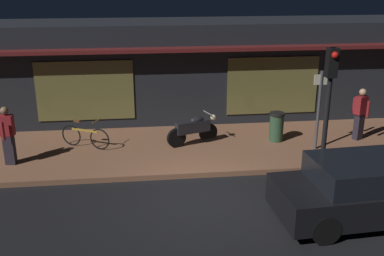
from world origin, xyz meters
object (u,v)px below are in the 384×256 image
person_photographer (8,134)px  traffic_light_pole (329,95)px  bicycle_parked (85,136)px  sign_post (319,106)px  person_bystander (360,113)px  parked_car_near (366,190)px  trash_bin (276,127)px  motorcycle (194,129)px

person_photographer → traffic_light_pole: size_ratio=0.46×
bicycle_parked → sign_post: 7.08m
person_bystander → parked_car_near: bearing=-114.1°
trash_bin → bicycle_parked: bearing=179.0°
person_bystander → parked_car_near: size_ratio=0.40×
bicycle_parked → sign_post: sign_post is taller
sign_post → trash_bin: (-0.99, 0.83, -0.89)m
person_bystander → motorcycle: bearing=178.0°
bicycle_parked → person_photographer: 2.28m
trash_bin → traffic_light_pole: size_ratio=0.26×
motorcycle → traffic_light_pole: size_ratio=0.46×
motorcycle → person_photographer: person_photographer is taller
motorcycle → person_bystander: 5.30m
sign_post → motorcycle: bearing=167.2°
parked_car_near → person_bystander: bearing=65.9°
motorcycle → bicycle_parked: size_ratio=1.09×
person_photographer → parked_car_near: person_photographer is taller
bicycle_parked → person_photographer: size_ratio=0.90×
traffic_light_pole → trash_bin: bearing=94.5°
motorcycle → sign_post: 3.82m
sign_post → person_bystander: bearing=21.2°
trash_bin → person_bystander: bearing=-4.0°
person_bystander → traffic_light_pole: 4.06m
person_photographer → traffic_light_pole: traffic_light_pole is taller
bicycle_parked → person_bystander: size_ratio=0.90×
bicycle_parked → parked_car_near: (6.59, -4.79, 0.20)m
sign_post → trash_bin: bearing=140.1°
parked_car_near → trash_bin: bearing=97.7°
bicycle_parked → sign_post: (6.95, -0.94, 1.00)m
person_photographer → traffic_light_pole: (8.15, -2.17, 1.45)m
person_bystander → traffic_light_pole: size_ratio=0.46×
sign_post → parked_car_near: sign_post is taller
parked_car_near → bicycle_parked: bearing=144.0°
bicycle_parked → trash_bin: 5.96m
parked_car_near → traffic_light_pole: bearing=103.9°
motorcycle → traffic_light_pole: bearing=-47.2°
trash_bin → parked_car_near: size_ratio=0.22×
bicycle_parked → parked_car_near: size_ratio=0.36×
motorcycle → person_bystander: (5.28, -0.18, 0.38)m
person_photographer → person_bystander: (10.55, 0.76, 0.00)m
sign_post → traffic_light_pole: bearing=-108.0°
person_photographer → sign_post: size_ratio=0.70×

